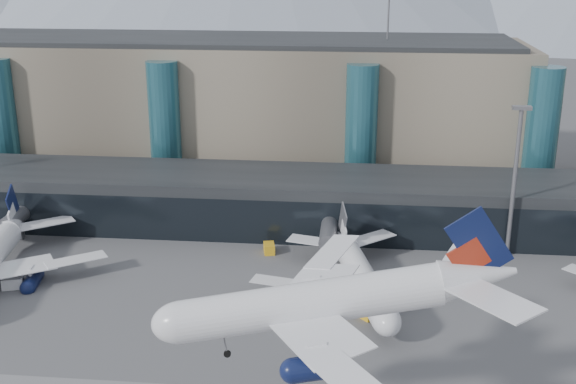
# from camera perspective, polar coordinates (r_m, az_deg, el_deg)

# --- Properties ---
(concourse) EXTENTS (170.00, 27.00, 10.00)m
(concourse) POSITION_cam_1_polar(r_m,az_deg,el_deg) (132.25, 3.46, -0.86)
(concourse) COLOR black
(concourse) RESTS_ON ground
(terminal_main) EXTENTS (130.00, 30.00, 31.00)m
(terminal_main) POSITION_cam_1_polar(r_m,az_deg,el_deg) (163.16, -4.84, 6.65)
(terminal_main) COLOR gray
(terminal_main) RESTS_ON ground
(teal_towers) EXTENTS (116.40, 19.40, 46.00)m
(teal_towers) POSITION_cam_1_polar(r_m,az_deg,el_deg) (146.51, -2.08, 4.77)
(teal_towers) COLOR #286170
(teal_towers) RESTS_ON ground
(lightmast_mid) EXTENTS (3.00, 1.20, 25.60)m
(lightmast_mid) POSITION_cam_1_polar(r_m,az_deg,el_deg) (122.72, 17.50, 1.38)
(lightmast_mid) COLOR slate
(lightmast_mid) RESTS_ON ground
(hero_jet) EXTENTS (35.65, 36.00, 11.65)m
(hero_jet) POSITION_cam_1_polar(r_m,az_deg,el_deg) (68.11, 4.62, -7.66)
(hero_jet) COLOR white
(hero_jet) RESTS_ON ground
(jet_parked_mid) EXTENTS (33.59, 34.63, 11.13)m
(jet_parked_mid) POSITION_cam_1_polar(r_m,az_deg,el_deg) (108.88, 5.64, -5.74)
(jet_parked_mid) COLOR white
(jet_parked_mid) RESTS_ON ground
(veh_a) EXTENTS (3.45, 2.56, 1.73)m
(veh_a) POSITION_cam_1_polar(r_m,az_deg,el_deg) (118.07, -20.93, -6.73)
(veh_a) COLOR silver
(veh_a) RESTS_ON ground
(veh_b) EXTENTS (2.30, 3.14, 1.64)m
(veh_b) POSITION_cam_1_polar(r_m,az_deg,el_deg) (122.85, -1.50, -4.47)
(veh_b) COLOR gold
(veh_b) RESTS_ON ground
(veh_c) EXTENTS (4.45, 3.49, 2.19)m
(veh_c) POSITION_cam_1_polar(r_m,az_deg,el_deg) (107.25, 8.53, -8.09)
(veh_c) COLOR #49494E
(veh_c) RESTS_ON ground
(veh_g) EXTENTS (2.56, 2.70, 1.38)m
(veh_g) POSITION_cam_1_polar(r_m,az_deg,el_deg) (113.97, 9.85, -6.73)
(veh_g) COLOR silver
(veh_g) RESTS_ON ground
(veh_h) EXTENTS (3.54, 3.47, 1.80)m
(veh_h) POSITION_cam_1_polar(r_m,az_deg,el_deg) (102.90, 6.67, -9.34)
(veh_h) COLOR gold
(veh_h) RESTS_ON ground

